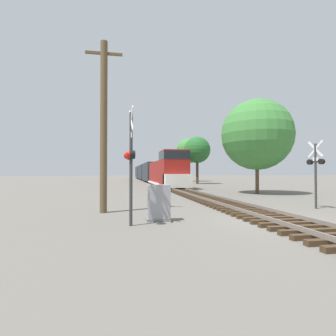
{
  "coord_description": "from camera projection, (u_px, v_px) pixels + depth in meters",
  "views": [
    {
      "loc": [
        -6.11,
        -9.54,
        1.94
      ],
      "look_at": [
        -2.36,
        11.84,
        2.36
      ],
      "focal_mm": 28.0,
      "sensor_mm": 36.0,
      "label": 1
    }
  ],
  "objects": [
    {
      "name": "rail_track_bed",
      "position": [
        278.0,
        218.0,
        10.42
      ],
      "size": [
        2.6,
        160.0,
        0.31
      ],
      "color": "#42301E",
      "rests_on": "ground"
    },
    {
      "name": "tree_mid_background",
      "position": [
        197.0,
        150.0,
        46.96
      ],
      "size": [
        4.71,
        4.71,
        8.46
      ],
      "color": "#473521",
      "rests_on": "ground"
    },
    {
      "name": "freight_train",
      "position": [
        149.0,
        172.0,
        61.56
      ],
      "size": [
        3.08,
        67.89,
        4.62
      ],
      "color": "maroon",
      "rests_on": "ground"
    },
    {
      "name": "ground_plane",
      "position": [
        278.0,
        222.0,
        10.42
      ],
      "size": [
        400.0,
        400.0,
        0.0
      ],
      "primitive_type": "plane",
      "color": "#666059"
    },
    {
      "name": "utility_pole",
      "position": [
        104.0,
        125.0,
        12.89
      ],
      "size": [
        1.8,
        0.35,
        8.47
      ],
      "color": "brown",
      "rests_on": "ground"
    },
    {
      "name": "tree_deep_background",
      "position": [
        189.0,
        151.0,
        61.09
      ],
      "size": [
        5.82,
        5.82,
        10.07
      ],
      "color": "brown",
      "rests_on": "ground"
    },
    {
      "name": "tree_far_right",
      "position": [
        257.0,
        135.0,
        24.75
      ],
      "size": [
        6.68,
        6.68,
        8.91
      ],
      "color": "brown",
      "rests_on": "ground"
    },
    {
      "name": "relay_cabinet",
      "position": [
        159.0,
        203.0,
        10.59
      ],
      "size": [
        0.98,
        0.51,
        1.47
      ],
      "color": "slate",
      "rests_on": "ground"
    },
    {
      "name": "crossing_signal_far",
      "position": [
        316.0,
        167.0,
        14.31
      ],
      "size": [
        0.5,
        1.01,
        3.72
      ],
      "rotation": [
        0.0,
        0.0,
        1.79
      ],
      "color": "#333333",
      "rests_on": "ground"
    },
    {
      "name": "crossing_signal_near",
      "position": [
        130.0,
        158.0,
        9.66
      ],
      "size": [
        0.4,
        1.01,
        4.36
      ],
      "rotation": [
        0.0,
        0.0,
        -1.47
      ],
      "color": "#333333",
      "rests_on": "ground"
    }
  ]
}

